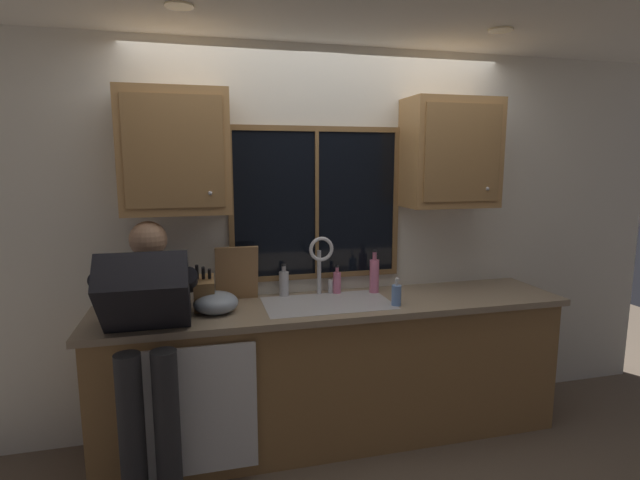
% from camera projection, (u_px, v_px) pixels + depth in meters
% --- Properties ---
extents(back_wall, '(5.33, 0.12, 2.55)m').
position_uv_depth(back_wall, '(322.00, 239.00, 3.38)').
color(back_wall, silver).
rests_on(back_wall, floor).
extents(ceiling_downlight_left, '(0.14, 0.14, 0.01)m').
position_uv_depth(ceiling_downlight_left, '(179.00, 6.00, 2.33)').
color(ceiling_downlight_left, '#FFEAB2').
extents(ceiling_downlight_right, '(0.14, 0.14, 0.01)m').
position_uv_depth(ceiling_downlight_right, '(501.00, 30.00, 2.76)').
color(ceiling_downlight_right, '#FFEAB2').
extents(window_glass, '(1.10, 0.02, 0.95)m').
position_uv_depth(window_glass, '(316.00, 204.00, 3.26)').
color(window_glass, black).
extents(window_frame_top, '(1.17, 0.02, 0.04)m').
position_uv_depth(window_frame_top, '(317.00, 129.00, 3.17)').
color(window_frame_top, brown).
extents(window_frame_bottom, '(1.17, 0.02, 0.04)m').
position_uv_depth(window_frame_bottom, '(317.00, 276.00, 3.33)').
color(window_frame_bottom, brown).
extents(window_frame_left, '(0.03, 0.02, 0.95)m').
position_uv_depth(window_frame_left, '(231.00, 206.00, 3.11)').
color(window_frame_left, brown).
extents(window_frame_right, '(0.03, 0.02, 0.95)m').
position_uv_depth(window_frame_right, '(396.00, 202.00, 3.39)').
color(window_frame_right, brown).
extents(window_mullion_center, '(0.02, 0.02, 0.95)m').
position_uv_depth(window_mullion_center, '(317.00, 204.00, 3.25)').
color(window_mullion_center, brown).
extents(lower_cabinet_run, '(2.93, 0.58, 0.88)m').
position_uv_depth(lower_cabinet_run, '(335.00, 373.00, 3.18)').
color(lower_cabinet_run, olive).
rests_on(lower_cabinet_run, floor).
extents(countertop, '(2.99, 0.62, 0.04)m').
position_uv_depth(countertop, '(336.00, 306.00, 3.09)').
color(countertop, gray).
rests_on(countertop, lower_cabinet_run).
extents(dishwasher_front, '(0.60, 0.02, 0.74)m').
position_uv_depth(dishwasher_front, '(202.00, 411.00, 2.66)').
color(dishwasher_front, white).
extents(upper_cabinet_left, '(0.62, 0.36, 0.72)m').
position_uv_depth(upper_cabinet_left, '(175.00, 152.00, 2.83)').
color(upper_cabinet_left, '#A87A47').
extents(upper_cabinet_right, '(0.62, 0.36, 0.72)m').
position_uv_depth(upper_cabinet_right, '(450.00, 153.00, 3.27)').
color(upper_cabinet_right, '#A87A47').
extents(sink, '(0.80, 0.46, 0.21)m').
position_uv_depth(sink, '(328.00, 318.00, 3.09)').
color(sink, '#B7B7BC').
rests_on(sink, lower_cabinet_run).
extents(faucet, '(0.18, 0.09, 0.40)m').
position_uv_depth(faucet, '(322.00, 258.00, 3.21)').
color(faucet, silver).
rests_on(faucet, countertop).
extents(person_standing, '(0.53, 0.72, 1.47)m').
position_uv_depth(person_standing, '(148.00, 330.00, 2.55)').
color(person_standing, '#262628').
rests_on(person_standing, floor).
extents(knife_block, '(0.12, 0.18, 0.32)m').
position_uv_depth(knife_block, '(204.00, 294.00, 2.89)').
color(knife_block, olive).
rests_on(knife_block, countertop).
extents(cutting_board, '(0.27, 0.09, 0.36)m').
position_uv_depth(cutting_board, '(237.00, 273.00, 3.12)').
color(cutting_board, '#997047').
rests_on(cutting_board, countertop).
extents(mixing_bowl, '(0.26, 0.26, 0.13)m').
position_uv_depth(mixing_bowl, '(216.00, 303.00, 2.88)').
color(mixing_bowl, '#8C99A8').
rests_on(mixing_bowl, countertop).
extents(soap_dispenser, '(0.06, 0.07, 0.18)m').
position_uv_depth(soap_dispenser, '(396.00, 295.00, 3.02)').
color(soap_dispenser, '#668CCC').
rests_on(soap_dispenser, countertop).
extents(bottle_green_glass, '(0.05, 0.05, 0.19)m').
position_uv_depth(bottle_green_glass, '(337.00, 282.00, 3.30)').
color(bottle_green_glass, pink).
rests_on(bottle_green_glass, countertop).
extents(bottle_tall_clear, '(0.06, 0.06, 0.22)m').
position_uv_depth(bottle_tall_clear, '(284.00, 283.00, 3.23)').
color(bottle_tall_clear, '#B7B7BC').
rests_on(bottle_tall_clear, countertop).
extents(bottle_amber_small, '(0.06, 0.06, 0.29)m').
position_uv_depth(bottle_amber_small, '(374.00, 275.00, 3.31)').
color(bottle_amber_small, pink).
rests_on(bottle_amber_small, countertop).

